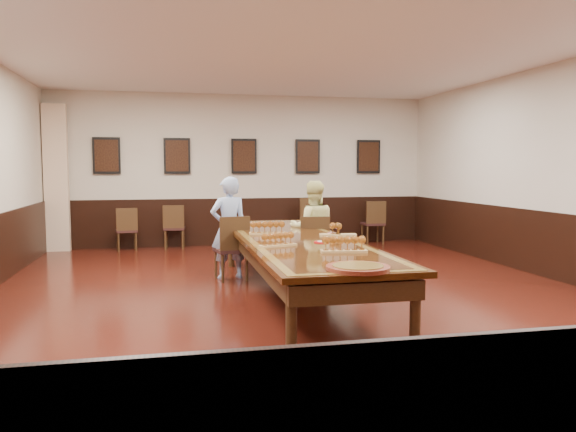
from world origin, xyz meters
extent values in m
cube|color=black|center=(0.00, 0.00, -0.01)|extent=(8.00, 10.00, 0.02)
cube|color=white|center=(0.00, 0.00, 3.21)|extent=(8.00, 10.00, 0.02)
cube|color=beige|center=(0.00, 5.01, 1.60)|extent=(8.00, 0.02, 3.20)
cube|color=beige|center=(0.00, -5.01, 1.60)|extent=(8.00, 0.02, 3.20)
cube|color=beige|center=(4.01, 0.00, 1.60)|extent=(0.02, 10.00, 3.20)
imported|color=#517DCA|center=(-0.72, 1.34, 0.76)|extent=(0.62, 0.46, 1.53)
imported|color=#FBF69C|center=(0.57, 1.34, 0.73)|extent=(0.79, 0.66, 1.46)
cube|color=#F050A9|center=(0.60, 0.38, 0.76)|extent=(0.11, 0.15, 0.01)
cube|color=beige|center=(-3.75, 4.82, 1.45)|extent=(0.45, 0.18, 2.90)
cube|color=black|center=(0.00, 4.98, 0.50)|extent=(7.98, 0.04, 1.00)
cube|color=black|center=(3.98, 0.00, 0.50)|extent=(0.04, 9.98, 1.00)
cube|color=black|center=(0.00, 0.00, 0.72)|extent=(1.40, 5.00, 0.06)
cube|color=olive|center=(0.00, 0.00, 0.75)|extent=(1.28, 4.88, 0.00)
cube|color=black|center=(0.00, 0.00, 0.75)|extent=(1.10, 4.70, 0.00)
cube|color=black|center=(0.00, 0.00, 0.57)|extent=(1.25, 4.85, 0.18)
cylinder|color=black|center=(-0.58, -2.32, 0.34)|extent=(0.10, 0.10, 0.69)
cylinder|color=black|center=(0.58, -2.32, 0.34)|extent=(0.10, 0.10, 0.69)
cylinder|color=black|center=(-0.58, 2.32, 0.34)|extent=(0.10, 0.10, 0.69)
cylinder|color=black|center=(0.58, 2.32, 0.34)|extent=(0.10, 0.10, 0.69)
cube|color=black|center=(-2.80, 4.94, 1.90)|extent=(0.54, 0.03, 0.74)
cube|color=black|center=(-2.80, 4.92, 1.90)|extent=(0.46, 0.01, 0.64)
cube|color=black|center=(-1.40, 4.94, 1.90)|extent=(0.54, 0.03, 0.74)
cube|color=black|center=(-1.40, 4.92, 1.90)|extent=(0.46, 0.01, 0.64)
cube|color=black|center=(0.00, 4.94, 1.90)|extent=(0.54, 0.03, 0.74)
cube|color=black|center=(0.00, 4.92, 1.90)|extent=(0.46, 0.01, 0.64)
cube|color=black|center=(1.40, 4.94, 1.90)|extent=(0.54, 0.03, 0.74)
cube|color=black|center=(1.40, 4.92, 1.90)|extent=(0.46, 0.01, 0.64)
cube|color=black|center=(2.80, 4.94, 1.90)|extent=(0.54, 0.03, 0.74)
cube|color=black|center=(2.80, 4.92, 1.90)|extent=(0.46, 0.01, 0.64)
cube|color=#A88246|center=(-0.29, 0.50, 0.77)|extent=(0.51, 0.20, 0.03)
cube|color=#A88246|center=(0.60, 0.12, 0.77)|extent=(0.51, 0.24, 0.03)
cube|color=#A88246|center=(-0.37, -0.69, 0.76)|extent=(0.47, 0.29, 0.03)
cube|color=#A88246|center=(0.23, -1.29, 0.77)|extent=(0.51, 0.22, 0.03)
cylinder|color=red|center=(0.21, -0.47, 0.76)|extent=(0.19, 0.19, 0.02)
cylinder|color=silver|center=(0.21, -0.47, 0.77)|extent=(0.10, 0.10, 0.01)
cylinder|color=#5A1C12|center=(0.04, -2.27, 0.77)|extent=(0.71, 0.71, 0.04)
cylinder|color=olive|center=(0.04, -2.27, 0.79)|extent=(0.57, 0.57, 0.01)
camera|label=1|loc=(-1.62, -6.98, 1.67)|focal=35.00mm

